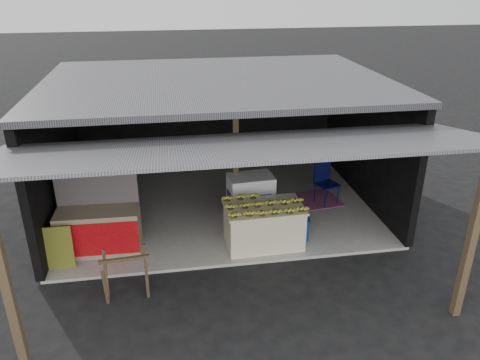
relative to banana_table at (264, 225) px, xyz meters
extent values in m
plane|color=black|center=(-0.66, -0.60, -0.48)|extent=(80.00, 80.00, 0.00)
cube|color=gray|center=(-0.66, 1.90, -0.45)|extent=(7.00, 5.00, 0.06)
cube|color=black|center=(-0.66, 4.40, 1.03)|extent=(7.00, 0.15, 2.90)
cube|color=black|center=(-4.16, 1.90, 1.03)|extent=(0.15, 5.00, 2.90)
cube|color=black|center=(2.84, 1.90, 1.03)|extent=(0.15, 5.00, 2.90)
cube|color=#232326|center=(-0.66, 1.90, 2.48)|extent=(7.20, 5.20, 0.12)
cube|color=#232326|center=(-0.66, -1.55, 2.25)|extent=(7.40, 2.47, 0.48)
cube|color=#4D3D26|center=(-0.36, 1.30, 1.00)|extent=(0.12, 0.12, 2.85)
cube|color=#4D3D26|center=(-3.96, -2.50, 0.77)|extent=(0.12, 0.12, 2.50)
cube|color=#4D3D26|center=(2.64, -2.50, 0.77)|extent=(0.12, 0.12, 2.50)
cube|color=beige|center=(0.00, 0.00, -0.02)|extent=(1.50, 0.93, 0.81)
cube|color=beige|center=(0.00, 0.00, 0.40)|extent=(1.56, 0.99, 0.04)
cube|color=white|center=(-0.07, 1.03, 0.10)|extent=(0.99, 0.71, 1.05)
cube|color=navy|center=(-0.07, 0.71, 0.15)|extent=(0.74, 0.08, 0.32)
cube|color=#B21414|center=(-0.07, 0.71, -0.21)|extent=(0.47, 0.06, 0.11)
cube|color=#998466|center=(-3.19, 0.30, 0.01)|extent=(1.57, 0.73, 0.87)
cube|color=red|center=(-3.19, -0.05, 0.01)|extent=(1.55, 0.07, 0.68)
cube|color=white|center=(-3.19, -0.06, 0.01)|extent=(0.53, 0.03, 0.17)
cube|color=#18254A|center=(-3.19, 0.59, 0.81)|extent=(1.55, 0.10, 0.73)
cube|color=black|center=(-3.88, -0.20, 0.00)|extent=(0.56, 0.10, 0.84)
cube|color=#4D3D26|center=(-2.92, -1.46, -0.07)|extent=(0.07, 0.31, 0.81)
cube|color=#4D3D26|center=(-2.26, -1.41, -0.07)|extent=(0.07, 0.31, 0.81)
cube|color=#4D3D26|center=(-2.95, -1.06, -0.07)|extent=(0.07, 0.31, 0.81)
cube|color=#4D3D26|center=(-2.29, -1.01, -0.07)|extent=(0.07, 0.31, 0.81)
cube|color=#4D3D26|center=(-2.60, -1.24, 0.29)|extent=(0.82, 0.12, 0.06)
cylinder|color=navy|center=(0.79, 0.02, -0.20)|extent=(0.31, 0.31, 0.45)
cylinder|color=#0A0D3B|center=(1.73, 1.30, -0.19)|extent=(0.03, 0.03, 0.48)
cylinder|color=#0A0D3B|center=(2.08, 1.43, -0.19)|extent=(0.03, 0.03, 0.48)
cylinder|color=#0A0D3B|center=(1.60, 1.66, -0.19)|extent=(0.03, 0.03, 0.48)
cylinder|color=#0A0D3B|center=(1.95, 1.79, -0.19)|extent=(0.03, 0.03, 0.48)
cube|color=#0A0D3B|center=(1.84, 1.55, 0.05)|extent=(0.59, 0.59, 0.04)
cube|color=#0A0D3B|center=(1.77, 1.74, 0.30)|extent=(0.44, 0.19, 0.49)
cube|color=#73194E|center=(1.45, 1.73, -0.42)|extent=(1.61, 1.18, 0.01)
cube|color=black|center=(-1.46, 4.30, 1.43)|extent=(0.32, 0.03, 0.42)
cube|color=#4C4C59|center=(-1.46, 4.28, 1.43)|extent=(0.26, 0.02, 0.34)
cube|color=black|center=(-0.86, 4.30, 1.45)|extent=(0.32, 0.03, 0.42)
cube|color=#4C4C59|center=(-0.86, 4.28, 1.45)|extent=(0.26, 0.02, 0.34)
cube|color=black|center=(-0.16, 4.30, 1.47)|extent=(0.32, 0.03, 0.42)
cube|color=#4C4C59|center=(-0.16, 4.28, 1.47)|extent=(0.26, 0.02, 0.34)
camera|label=1|loc=(-1.78, -7.91, 4.58)|focal=35.00mm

